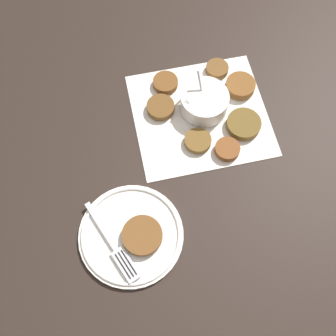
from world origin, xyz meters
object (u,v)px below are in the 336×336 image
(sauce_bowl, at_px, (204,102))
(fork, at_px, (116,249))
(serving_plate, at_px, (131,235))
(fritter_on_plate, at_px, (142,235))

(sauce_bowl, bearing_deg, fork, 44.43)
(fork, bearing_deg, serving_plate, -148.94)
(serving_plate, height_order, fork, fork)
(sauce_bowl, distance_m, serving_plate, 0.35)
(fork, bearing_deg, fritter_on_plate, -170.00)
(sauce_bowl, relative_size, serving_plate, 0.56)
(serving_plate, xyz_separation_m, fork, (0.04, 0.02, 0.01))
(serving_plate, bearing_deg, fritter_on_plate, 151.90)
(fritter_on_plate, relative_size, fork, 0.44)
(sauce_bowl, xyz_separation_m, fork, (0.28, 0.28, -0.01))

